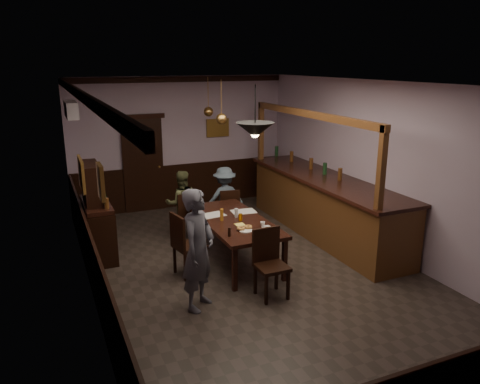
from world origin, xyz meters
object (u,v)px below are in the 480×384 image
person_standing (198,250)px  pendant_brass_far (208,112)px  person_seated_left (182,203)px  bar_counter (324,204)px  pendant_brass_mid (221,119)px  dining_table (234,223)px  chair_side (185,242)px  person_seated_right (225,198)px  chair_far_right (229,209)px  chair_far_left (186,214)px  coffee_cup (263,224)px  chair_near (269,260)px  pendant_iron (255,130)px  soda_can (240,217)px  sideboard (97,220)px

person_standing → pendant_brass_far: 4.14m
person_seated_left → bar_counter: bar_counter is taller
person_seated_left → pendant_brass_mid: bearing=151.5°
dining_table → chair_side: 0.97m
chair_side → person_seated_right: person_seated_right is taller
chair_far_right → chair_far_left: bearing=11.1°
chair_far_left → person_seated_right: 0.95m
coffee_cup → pendant_brass_far: bearing=87.0°
person_seated_left → person_standing: bearing=84.1°
person_seated_left → bar_counter: (2.56, -1.08, -0.03)m
chair_near → chair_side: bearing=130.0°
chair_far_left → person_seated_left: person_seated_left is taller
dining_table → pendant_brass_mid: (0.22, 1.09, 1.61)m
pendant_brass_mid → chair_far_left: bearing=164.6°
chair_near → pendant_iron: bearing=89.6°
soda_can → chair_far_right: bearing=75.5°
bar_counter → pendant_iron: (-2.11, -1.27, 1.74)m
person_standing → pendant_brass_mid: 3.03m
pendant_iron → chair_side: bearing=148.1°
dining_table → sideboard: sideboard is taller
dining_table → pendant_brass_mid: 1.96m
chair_far_left → soda_can: (0.52, -1.39, 0.30)m
soda_can → pendant_iron: size_ratio=0.16×
dining_table → chair_far_left: (-0.45, 1.27, -0.17)m
sideboard → pendant_brass_mid: (2.31, -0.06, 1.63)m
chair_far_right → soda_can: chair_far_right is taller
dining_table → person_standing: bearing=-129.9°
dining_table → pendant_brass_mid: size_ratio=2.72×
chair_side → person_seated_left: 1.83m
chair_side → chair_far_right: bearing=-53.5°
chair_near → pendant_brass_mid: size_ratio=1.24×
chair_near → person_standing: (-1.05, 0.06, 0.30)m
chair_near → person_standing: size_ratio=0.59×
chair_far_left → person_seated_left: 0.31m
chair_far_right → person_standing: (-1.48, -2.53, 0.36)m
soda_can → chair_far_left: bearing=110.6°
person_seated_right → dining_table: bearing=76.0°
chair_near → pendant_brass_far: 4.08m
sideboard → person_seated_right: bearing=9.1°
pendant_brass_far → bar_counter: bearing=-48.0°
bar_counter → pendant_brass_far: size_ratio=5.38×
chair_far_right → coffee_cup: chair_far_right is taller
chair_far_right → coffee_cup: bearing=95.7°
chair_near → bar_counter: (2.11, 1.78, 0.07)m
chair_far_left → person_standing: person_standing is taller
chair_far_right → person_standing: 2.95m
coffee_cup → soda_can: (-0.20, 0.42, 0.01)m
chair_near → person_seated_right: 2.90m
chair_far_right → pendant_iron: bearing=89.0°
soda_can → sideboard: size_ratio=0.07×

